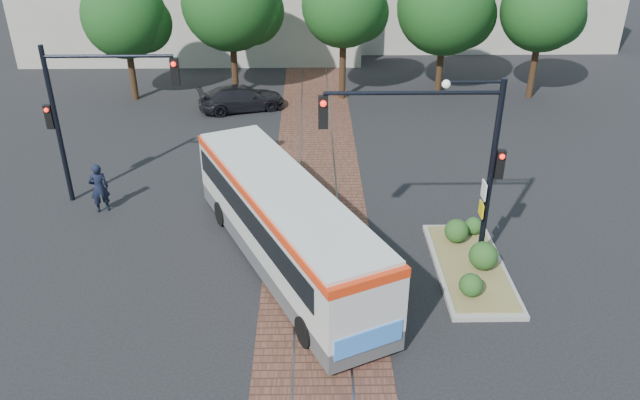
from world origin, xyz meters
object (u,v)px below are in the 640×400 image
at_px(traffic_island, 471,259).
at_px(signal_pole_main, 452,148).
at_px(officer, 99,188).
at_px(parked_car, 241,98).
at_px(city_bus, 284,221).
at_px(signal_pole_left, 84,104).

xyz_separation_m(traffic_island, signal_pole_main, (-0.96, 0.09, 3.83)).
xyz_separation_m(officer, parked_car, (4.15, 11.01, -0.30)).
height_order(city_bus, signal_pole_main, signal_pole_main).
bearing_deg(traffic_island, signal_pole_left, 159.64).
bearing_deg(signal_pole_left, city_bus, -32.01).
distance_m(signal_pole_left, officer, 3.06).
xyz_separation_m(city_bus, parked_car, (-2.79, 14.65, -0.93)).
relative_size(signal_pole_main, signal_pole_left, 1.00).
bearing_deg(signal_pole_main, traffic_island, -5.36).
height_order(traffic_island, parked_car, parked_car).
relative_size(city_bus, signal_pole_main, 1.76).
height_order(signal_pole_main, signal_pole_left, signal_pole_main).
bearing_deg(officer, city_bus, 128.16).
xyz_separation_m(signal_pole_main, signal_pole_left, (-12.23, 4.80, -0.29)).
bearing_deg(traffic_island, city_bus, 176.52).
height_order(city_bus, officer, city_bus).
bearing_deg(city_bus, traffic_island, -28.60).
distance_m(city_bus, signal_pole_main, 5.61).
bearing_deg(parked_car, signal_pole_main, -169.77).
height_order(officer, parked_car, officer).
bearing_deg(signal_pole_main, parked_car, 117.51).
relative_size(signal_pole_left, parked_car, 1.33).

